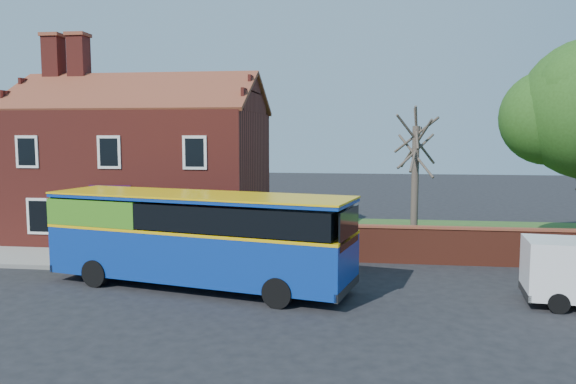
# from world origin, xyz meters

# --- Properties ---
(ground) EXTENTS (120.00, 120.00, 0.00)m
(ground) POSITION_xyz_m (0.00, 0.00, 0.00)
(ground) COLOR black
(ground) RESTS_ON ground
(pavement) EXTENTS (18.00, 3.50, 0.12)m
(pavement) POSITION_xyz_m (-7.00, 5.75, 0.06)
(pavement) COLOR gray
(pavement) RESTS_ON ground
(kerb) EXTENTS (18.00, 0.15, 0.14)m
(kerb) POSITION_xyz_m (-7.00, 4.00, 0.07)
(kerb) COLOR slate
(kerb) RESTS_ON ground
(grass_strip) EXTENTS (26.00, 12.00, 0.04)m
(grass_strip) POSITION_xyz_m (13.00, 13.00, 0.02)
(grass_strip) COLOR #426B28
(grass_strip) RESTS_ON ground
(shop_building) EXTENTS (12.30, 8.13, 10.50)m
(shop_building) POSITION_xyz_m (-7.02, 11.50, 3.41)
(shop_building) COLOR maroon
(shop_building) RESTS_ON ground
(boundary_wall) EXTENTS (22.00, 0.38, 1.60)m
(boundary_wall) POSITION_xyz_m (13.00, 7.00, 0.81)
(boundary_wall) COLOR maroon
(boundary_wall) RESTS_ON ground
(bus) EXTENTS (11.30, 5.15, 3.34)m
(bus) POSITION_xyz_m (-1.66, 2.38, 1.89)
(bus) COLOR navy
(bus) RESTS_ON ground
(bare_tree) EXTENTS (2.37, 2.82, 6.31)m
(bare_tree) POSITION_xyz_m (6.77, 9.42, 3.24)
(bare_tree) COLOR #4C4238
(bare_tree) RESTS_ON ground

